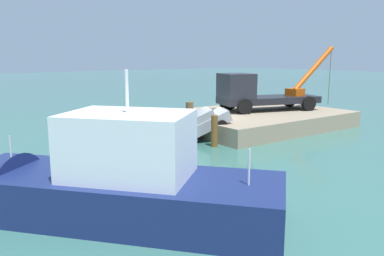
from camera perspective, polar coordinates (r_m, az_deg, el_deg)
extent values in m
plane|color=#386B60|center=(24.17, 2.37, -0.81)|extent=(200.00, 200.00, 0.00)
cube|color=gray|center=(26.91, 9.50, 1.33)|extent=(11.33, 8.37, 1.03)
cube|color=black|center=(27.53, 11.16, 4.08)|extent=(7.36, 4.29, 0.45)
cube|color=#26262C|center=(26.26, 6.48, 6.17)|extent=(2.53, 2.73, 1.62)
cylinder|color=black|center=(25.37, 7.71, 3.14)|extent=(1.04, 0.58, 1.00)
cylinder|color=black|center=(27.47, 5.49, 3.74)|extent=(1.04, 0.58, 1.00)
cylinder|color=black|center=(27.91, 16.71, 3.45)|extent=(1.04, 0.58, 1.00)
cylinder|color=black|center=(29.83, 14.07, 4.01)|extent=(1.04, 0.58, 1.00)
cylinder|color=#BF4C0C|center=(30.16, 17.41, 8.36)|extent=(4.35, 0.46, 3.25)
cube|color=#BF4C0C|center=(28.60, 14.84, 5.12)|extent=(1.00, 1.00, 0.50)
cylinder|color=#4C4C19|center=(31.90, 19.51, 7.12)|extent=(0.04, 0.04, 4.30)
cylinder|color=black|center=(27.44, 4.35, 3.50)|extent=(0.28, 0.28, 0.76)
cylinder|color=green|center=(27.36, 4.37, 5.09)|extent=(0.34, 0.34, 0.76)
sphere|color=tan|center=(27.31, 4.39, 6.12)|extent=(0.22, 0.22, 0.22)
cube|color=#99999E|center=(21.97, -0.30, -0.44)|extent=(4.82, 3.36, 2.44)
cube|color=#99999E|center=(21.87, -0.29, 1.00)|extent=(2.94, 2.40, 1.43)
cylinder|color=black|center=(21.09, -3.43, -3.53)|extent=(0.86, 0.54, 0.84)
cylinder|color=black|center=(22.74, -4.15, -2.50)|extent=(0.86, 0.54, 0.84)
cylinder|color=black|center=(21.50, 4.40, 0.32)|extent=(0.86, 0.54, 0.84)
cylinder|color=black|center=(23.11, 3.14, 1.06)|extent=(0.86, 0.54, 0.84)
cube|color=navy|center=(12.06, -11.19, -11.75)|extent=(8.70, 9.48, 2.21)
cube|color=white|center=(11.25, -9.28, -2.45)|extent=(4.12, 4.24, 1.85)
cylinder|color=white|center=(11.02, -9.51, 5.32)|extent=(0.10, 0.10, 1.20)
cylinder|color=silver|center=(13.34, -25.00, -3.15)|extent=(0.06, 0.06, 1.00)
cylinder|color=silver|center=(10.55, 8.36, -5.69)|extent=(0.06, 0.06, 1.00)
cylinder|color=brown|center=(25.20, -5.20, 1.33)|extent=(0.41, 0.41, 1.48)
cylinder|color=brown|center=(23.69, -2.42, 0.77)|extent=(0.28, 0.28, 1.48)
cylinder|color=brown|center=(22.24, -0.36, 1.05)|extent=(0.44, 0.44, 2.17)
cylinder|color=brown|center=(20.57, 3.30, -0.44)|extent=(0.36, 0.36, 1.68)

